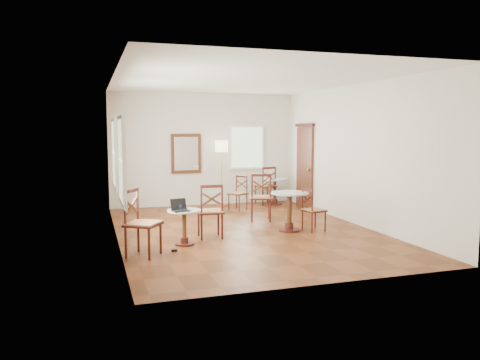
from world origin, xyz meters
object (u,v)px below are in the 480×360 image
(chair_near_a, at_px, (210,211))
(chair_mid_b, at_px, (313,210))
(chair_back_b, at_px, (238,193))
(power_adapter, at_px, (174,250))
(cafe_table_near, at_px, (184,223))
(water_glass, at_px, (182,206))
(cafe_table_back, at_px, (275,189))
(mouse, at_px, (184,209))
(laptop, at_px, (180,208))
(chair_mid_a, at_px, (261,197))
(chair_back_a, at_px, (266,186))
(floor_lamp, at_px, (222,151))
(navy_mug, at_px, (180,207))
(chair_near_b, at_px, (141,223))
(cafe_table_mid, at_px, (289,207))

(chair_near_a, distance_m, chair_mid_b, 2.12)
(chair_back_b, xyz_separation_m, power_adapter, (-2.28, -3.66, -0.41))
(cafe_table_near, distance_m, water_glass, 0.30)
(cafe_table_back, bearing_deg, mouse, -130.48)
(laptop, height_order, mouse, laptop)
(chair_near_a, distance_m, chair_mid_a, 1.99)
(chair_mid_b, relative_size, chair_back_a, 0.84)
(chair_back_b, relative_size, mouse, 7.94)
(cafe_table_near, distance_m, mouse, 0.26)
(floor_lamp, bearing_deg, power_adapter, -114.92)
(cafe_table_back, bearing_deg, cafe_table_near, -130.54)
(chair_near_a, distance_m, navy_mug, 0.77)
(chair_near_b, xyz_separation_m, chair_mid_a, (2.86, 2.22, -0.01))
(floor_lamp, relative_size, water_glass, 15.84)
(chair_near_b, bearing_deg, cafe_table_back, -9.12)
(cafe_table_mid, relative_size, chair_near_a, 0.77)
(cafe_table_back, bearing_deg, chair_back_b, -156.22)
(floor_lamp, height_order, laptop, floor_lamp)
(laptop, bearing_deg, power_adapter, -129.01)
(chair_back_b, bearing_deg, chair_mid_a, -34.51)
(floor_lamp, bearing_deg, water_glass, -114.87)
(laptop, bearing_deg, mouse, 26.55)
(cafe_table_near, bearing_deg, laptop, -137.60)
(chair_mid_b, bearing_deg, floor_lamp, 3.92)
(chair_near_a, relative_size, chair_back_b, 1.19)
(chair_mid_a, height_order, power_adapter, chair_mid_a)
(cafe_table_near, distance_m, chair_back_a, 4.88)
(chair_near_a, distance_m, chair_back_b, 3.20)
(cafe_table_back, relative_size, chair_mid_b, 0.81)
(cafe_table_near, height_order, chair_near_b, chair_near_b)
(chair_mid_b, bearing_deg, water_glass, 85.81)
(chair_near_a, xyz_separation_m, water_glass, (-0.60, -0.32, 0.17))
(chair_back_b, bearing_deg, laptop, -68.53)
(chair_mid_a, distance_m, water_glass, 2.66)
(cafe_table_mid, relative_size, water_glass, 7.15)
(cafe_table_near, relative_size, navy_mug, 5.00)
(chair_near_b, bearing_deg, navy_mug, -20.93)
(cafe_table_near, bearing_deg, cafe_table_back, 49.46)
(mouse, bearing_deg, cafe_table_back, 74.41)
(chair_near_a, distance_m, mouse, 0.71)
(mouse, bearing_deg, power_adapter, -97.32)
(navy_mug, bearing_deg, chair_near_a, 31.91)
(chair_mid_a, bearing_deg, chair_back_b, -70.54)
(laptop, bearing_deg, navy_mug, 58.92)
(cafe_table_mid, bearing_deg, cafe_table_back, 73.08)
(chair_back_b, bearing_deg, chair_near_b, -72.97)
(cafe_table_near, relative_size, chair_mid_a, 0.59)
(chair_near_b, height_order, mouse, chair_near_b)
(chair_mid_b, xyz_separation_m, mouse, (-2.69, -0.37, 0.22))
(chair_back_a, xyz_separation_m, power_adapter, (-3.25, -4.27, -0.50))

